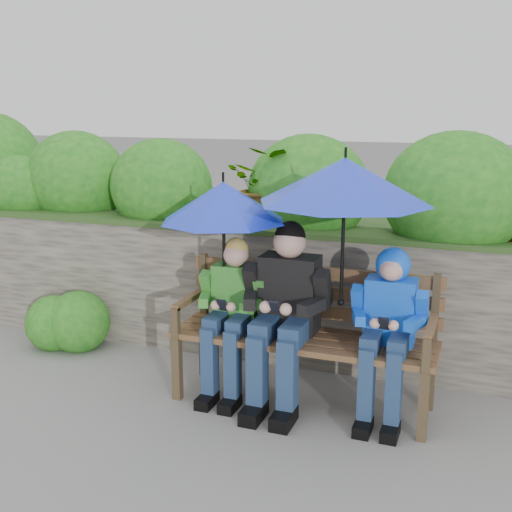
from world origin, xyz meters
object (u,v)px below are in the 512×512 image
(park_bench, at_px, (306,326))
(boy_middle, at_px, (285,307))
(boy_left, at_px, (232,308))
(boy_right, at_px, (388,319))
(umbrella_right, at_px, (345,181))
(umbrella_left, at_px, (223,202))

(park_bench, xyz_separation_m, boy_middle, (-0.12, -0.09, 0.15))
(boy_left, xyz_separation_m, boy_middle, (0.37, -0.01, 0.06))
(boy_left, relative_size, boy_right, 0.99)
(boy_middle, xyz_separation_m, boy_right, (0.66, 0.03, -0.01))
(boy_middle, relative_size, umbrella_right, 1.13)
(umbrella_left, distance_m, umbrella_right, 0.82)
(boy_middle, xyz_separation_m, umbrella_left, (-0.44, 0.05, 0.65))
(boy_middle, relative_size, boy_right, 1.12)
(boy_left, bearing_deg, park_bench, 8.58)
(boy_right, bearing_deg, umbrella_left, 178.82)
(boy_left, relative_size, umbrella_left, 1.26)
(park_bench, bearing_deg, boy_middle, -143.24)
(park_bench, distance_m, umbrella_right, 1.00)
(umbrella_left, bearing_deg, boy_middle, -6.17)
(park_bench, xyz_separation_m, umbrella_left, (-0.56, -0.04, 0.79))
(park_bench, height_order, umbrella_left, umbrella_left)
(boy_right, xyz_separation_m, umbrella_left, (-1.10, 0.02, 0.66))
(boy_left, height_order, boy_middle, boy_middle)
(park_bench, height_order, boy_left, boy_left)
(park_bench, bearing_deg, boy_right, -6.62)
(umbrella_left, bearing_deg, umbrella_right, -2.66)
(park_bench, distance_m, boy_middle, 0.21)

